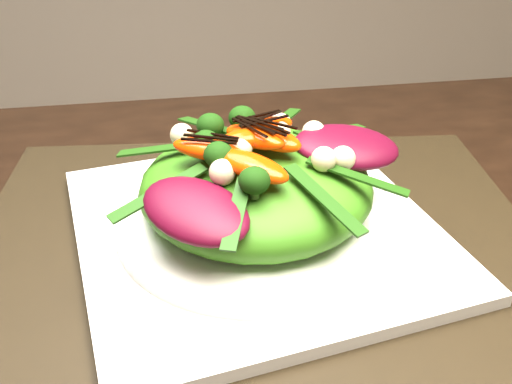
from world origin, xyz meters
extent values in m
cube|color=black|center=(0.29, 0.12, 0.75)|extent=(0.52, 0.41, 0.00)
cube|color=silver|center=(0.29, 0.12, 0.76)|extent=(0.34, 0.34, 0.01)
cylinder|color=white|center=(0.29, 0.12, 0.77)|extent=(0.31, 0.31, 0.02)
ellipsoid|color=#3C7A16|center=(0.29, 0.12, 0.80)|extent=(0.21, 0.21, 0.06)
ellipsoid|color=#410617|center=(0.36, 0.12, 0.83)|extent=(0.09, 0.06, 0.02)
ellipsoid|color=red|center=(0.27, 0.14, 0.84)|extent=(0.06, 0.03, 0.02)
sphere|color=#11360A|center=(0.23, 0.15, 0.84)|extent=(0.04, 0.04, 0.03)
sphere|color=#C0B387|center=(0.32, 0.07, 0.84)|extent=(0.02, 0.02, 0.02)
cube|color=black|center=(0.27, 0.14, 0.85)|extent=(0.04, 0.01, 0.00)
camera|label=1|loc=(0.22, -0.30, 1.05)|focal=42.00mm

